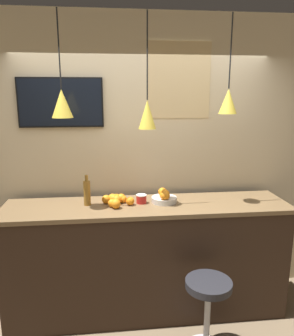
{
  "coord_description": "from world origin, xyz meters",
  "views": [
    {
      "loc": [
        -0.32,
        -2.34,
        2.13
      ],
      "look_at": [
        0.0,
        0.56,
        1.47
      ],
      "focal_mm": 35.0,
      "sensor_mm": 36.0,
      "label": 1
    }
  ],
  "objects_px": {
    "spread_jar": "(141,199)",
    "mounted_tv": "(61,103)",
    "bar_stool": "(208,301)",
    "juice_bottle": "(87,192)",
    "fruit_bowl": "(164,197)"
  },
  "relations": [
    {
      "from": "juice_bottle",
      "to": "mounted_tv",
      "type": "xyz_separation_m",
      "value": [
        -0.24,
        0.32,
        0.81
      ]
    },
    {
      "from": "juice_bottle",
      "to": "spread_jar",
      "type": "xyz_separation_m",
      "value": [
        0.5,
        0.0,
        -0.08
      ]
    },
    {
      "from": "fruit_bowl",
      "to": "spread_jar",
      "type": "distance_m",
      "value": 0.22
    },
    {
      "from": "mounted_tv",
      "to": "juice_bottle",
      "type": "bearing_deg",
      "value": -53.41
    },
    {
      "from": "mounted_tv",
      "to": "spread_jar",
      "type": "bearing_deg",
      "value": -23.26
    },
    {
      "from": "spread_jar",
      "to": "mounted_tv",
      "type": "bearing_deg",
      "value": 156.74
    },
    {
      "from": "bar_stool",
      "to": "juice_bottle",
      "type": "xyz_separation_m",
      "value": [
        -0.99,
        0.65,
        0.76
      ]
    },
    {
      "from": "fruit_bowl",
      "to": "mounted_tv",
      "type": "bearing_deg",
      "value": 160.87
    },
    {
      "from": "mounted_tv",
      "to": "fruit_bowl",
      "type": "bearing_deg",
      "value": -19.13
    },
    {
      "from": "juice_bottle",
      "to": "spread_jar",
      "type": "relative_size",
      "value": 2.93
    },
    {
      "from": "bar_stool",
      "to": "juice_bottle",
      "type": "relative_size",
      "value": 2.3
    },
    {
      "from": "juice_bottle",
      "to": "spread_jar",
      "type": "bearing_deg",
      "value": 0.0
    },
    {
      "from": "bar_stool",
      "to": "fruit_bowl",
      "type": "bearing_deg",
      "value": 112.66
    },
    {
      "from": "bar_stool",
      "to": "juice_bottle",
      "type": "height_order",
      "value": "juice_bottle"
    },
    {
      "from": "juice_bottle",
      "to": "spread_jar",
      "type": "distance_m",
      "value": 0.51
    }
  ]
}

